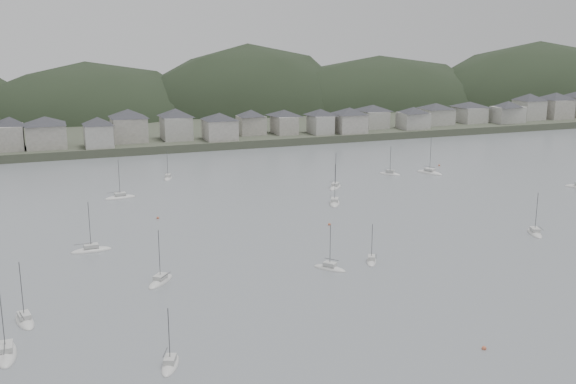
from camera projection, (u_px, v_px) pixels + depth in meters
name	position (u px, v px, depth m)	size (l,w,h in m)	color
ground	(471.00, 348.00, 95.47)	(900.00, 900.00, 0.00)	slate
far_shore_land	(147.00, 111.00, 364.10)	(900.00, 250.00, 3.00)	#383D2D
forested_ridge	(166.00, 141.00, 345.38)	(851.55, 103.94, 102.57)	black
waterfront_town	(312.00, 119.00, 277.70)	(451.48, 28.46, 12.92)	gray
sailboat_lead	(371.00, 261.00, 131.11)	(4.47, 6.22, 8.26)	silver
moored_fleet	(258.00, 236.00, 147.29)	(238.48, 145.09, 12.58)	silver
mooring_buoys	(339.00, 234.00, 148.41)	(158.86, 120.72, 0.70)	#B4593C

